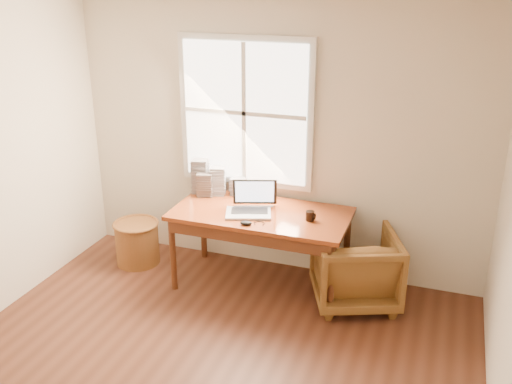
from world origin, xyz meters
TOP-DOWN VIEW (x-y plane):
  - room_shell at (-0.02, 0.16)m, footprint 4.04×4.54m
  - desk at (0.00, 1.80)m, footprint 1.60×0.80m
  - armchair at (0.88, 1.80)m, footprint 0.93×0.94m
  - wicker_stool at (-1.32, 1.80)m, footprint 0.52×0.52m
  - laptop at (-0.09, 1.71)m, footprint 0.57×0.59m
  - mouse at (-0.03, 1.49)m, footprint 0.11×0.08m
  - coffee_mug at (0.47, 1.76)m, footprint 0.10×0.10m
  - cd_stack_a at (-0.54, 2.07)m, footprint 0.17×0.16m
  - cd_stack_b at (-0.64, 2.00)m, footprint 0.18×0.16m
  - cd_stack_c at (-0.72, 2.06)m, footprint 0.17×0.16m
  - cd_stack_d at (-0.35, 2.13)m, footprint 0.14×0.13m

SIDE VIEW (x-z plane):
  - wicker_stool at x=-1.32m, z-range 0.00..0.43m
  - armchair at x=0.88m, z-range 0.00..0.67m
  - desk at x=0.00m, z-range 0.71..0.75m
  - mouse at x=-0.03m, z-range 0.75..0.78m
  - coffee_mug at x=0.47m, z-range 0.75..0.84m
  - cd_stack_d at x=-0.35m, z-range 0.75..0.92m
  - cd_stack_b at x=-0.64m, z-range 0.75..0.98m
  - cd_stack_a at x=-0.54m, z-range 0.75..1.03m
  - laptop at x=-0.09m, z-range 0.75..1.09m
  - cd_stack_c at x=-0.72m, z-range 0.75..1.09m
  - room_shell at x=-0.02m, z-range 0.00..2.64m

